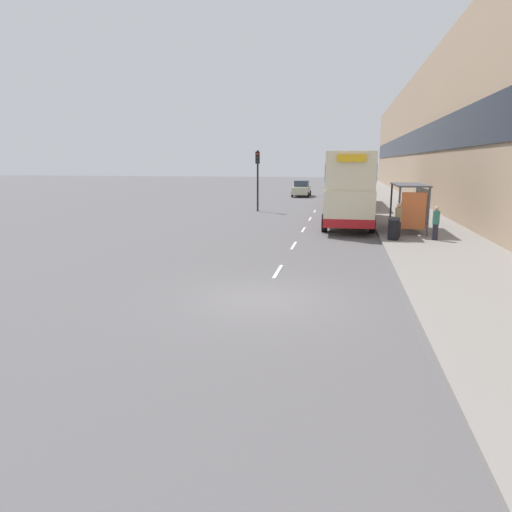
# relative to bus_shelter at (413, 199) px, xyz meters

# --- Properties ---
(ground_plane) EXTENTS (220.00, 220.00, 0.00)m
(ground_plane) POSITION_rel_bus_shelter_xyz_m (-5.77, -13.24, -1.88)
(ground_plane) COLOR #5B595B
(pavement) EXTENTS (5.00, 93.00, 0.14)m
(pavement) POSITION_rel_bus_shelter_xyz_m (0.73, 25.26, -1.81)
(pavement) COLOR gray
(pavement) RESTS_ON ground_plane
(terrace_facade) EXTENTS (3.10, 93.00, 12.80)m
(terrace_facade) POSITION_rel_bus_shelter_xyz_m (4.72, 25.26, 4.52)
(terrace_facade) COLOR #9E846B
(terrace_facade) RESTS_ON ground_plane
(lane_mark_0) EXTENTS (0.12, 2.00, 0.01)m
(lane_mark_0) POSITION_rel_bus_shelter_xyz_m (-5.77, -9.85, -1.87)
(lane_mark_0) COLOR silver
(lane_mark_0) RESTS_ON ground_plane
(lane_mark_1) EXTENTS (0.12, 2.00, 0.01)m
(lane_mark_1) POSITION_rel_bus_shelter_xyz_m (-5.77, -4.71, -1.87)
(lane_mark_1) COLOR silver
(lane_mark_1) RESTS_ON ground_plane
(lane_mark_2) EXTENTS (0.12, 2.00, 0.01)m
(lane_mark_2) POSITION_rel_bus_shelter_xyz_m (-5.77, 0.43, -1.87)
(lane_mark_2) COLOR silver
(lane_mark_2) RESTS_ON ground_plane
(lane_mark_3) EXTENTS (0.12, 2.00, 0.01)m
(lane_mark_3) POSITION_rel_bus_shelter_xyz_m (-5.77, 5.58, -1.87)
(lane_mark_3) COLOR silver
(lane_mark_3) RESTS_ON ground_plane
(lane_mark_4) EXTENTS (0.12, 2.00, 0.01)m
(lane_mark_4) POSITION_rel_bus_shelter_xyz_m (-5.77, 10.72, -1.87)
(lane_mark_4) COLOR silver
(lane_mark_4) RESTS_ON ground_plane
(bus_shelter) EXTENTS (1.60, 4.20, 2.48)m
(bus_shelter) POSITION_rel_bus_shelter_xyz_m (0.00, 0.00, 0.00)
(bus_shelter) COLOR #4C4C51
(bus_shelter) RESTS_ON ground_plane
(double_decker_bus_near) EXTENTS (2.85, 10.63, 4.30)m
(double_decker_bus_near) POSITION_rel_bus_shelter_xyz_m (-3.30, 3.17, 0.41)
(double_decker_bus_near) COLOR beige
(double_decker_bus_near) RESTS_ON ground_plane
(double_decker_bus_ahead) EXTENTS (2.85, 11.29, 4.30)m
(double_decker_bus_ahead) POSITION_rel_bus_shelter_xyz_m (-3.41, 15.67, 0.41)
(double_decker_bus_ahead) COLOR beige
(double_decker_bus_ahead) RESTS_ON ground_plane
(car_0) EXTENTS (1.93, 4.54, 1.77)m
(car_0) POSITION_rel_bus_shelter_xyz_m (-8.25, 26.41, -1.00)
(car_0) COLOR #B7B799
(car_0) RESTS_ON ground_plane
(car_1) EXTENTS (2.03, 4.53, 1.78)m
(car_1) POSITION_rel_bus_shelter_xyz_m (-3.87, 33.84, -1.00)
(car_1) COLOR #B7B799
(car_1) RESTS_ON ground_plane
(pedestrian_at_shelter) EXTENTS (0.31, 0.31, 1.59)m
(pedestrian_at_shelter) POSITION_rel_bus_shelter_xyz_m (0.71, -2.72, -0.92)
(pedestrian_at_shelter) COLOR #23232D
(pedestrian_at_shelter) RESTS_ON ground_plane
(pedestrian_1) EXTENTS (0.32, 0.32, 1.62)m
(pedestrian_1) POSITION_rel_bus_shelter_xyz_m (0.60, 1.55, -0.91)
(pedestrian_1) COLOR #23232D
(pedestrian_1) RESTS_ON ground_plane
(pedestrian_2) EXTENTS (0.33, 0.33, 1.67)m
(pedestrian_2) POSITION_rel_bus_shelter_xyz_m (-0.94, -2.27, -0.88)
(pedestrian_2) COLOR #23232D
(pedestrian_2) RESTS_ON ground_plane
(litter_bin) EXTENTS (0.55, 0.55, 1.05)m
(litter_bin) POSITION_rel_bus_shelter_xyz_m (-1.22, -3.02, -1.21)
(litter_bin) COLOR black
(litter_bin) RESTS_ON ground_plane
(traffic_light_far_kerb) EXTENTS (0.30, 0.32, 4.66)m
(traffic_light_far_kerb) POSITION_rel_bus_shelter_xyz_m (-10.17, 9.80, 1.27)
(traffic_light_far_kerb) COLOR black
(traffic_light_far_kerb) RESTS_ON ground_plane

